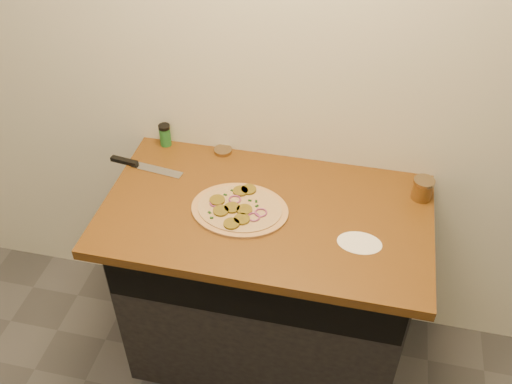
% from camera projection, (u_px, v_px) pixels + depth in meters
% --- Properties ---
extents(cabinet, '(1.10, 0.60, 0.86)m').
position_uv_depth(cabinet, '(266.00, 286.00, 2.41)').
color(cabinet, black).
rests_on(cabinet, ground).
extents(countertop, '(1.20, 0.70, 0.04)m').
position_uv_depth(countertop, '(266.00, 213.00, 2.10)').
color(countertop, brown).
rests_on(countertop, cabinet).
extents(pizza, '(0.36, 0.36, 0.02)m').
position_uv_depth(pizza, '(239.00, 209.00, 2.07)').
color(pizza, tan).
rests_on(pizza, countertop).
extents(chefs_knife, '(0.31, 0.07, 0.02)m').
position_uv_depth(chefs_knife, '(140.00, 165.00, 2.27)').
color(chefs_knife, '#B7BAC1').
rests_on(chefs_knife, countertop).
extents(mason_jar_lid, '(0.10, 0.10, 0.02)m').
position_uv_depth(mason_jar_lid, '(223.00, 151.00, 2.34)').
color(mason_jar_lid, '#947A55').
rests_on(mason_jar_lid, countertop).
extents(salsa_jar, '(0.08, 0.08, 0.08)m').
position_uv_depth(salsa_jar, '(422.00, 189.00, 2.10)').
color(salsa_jar, maroon).
rests_on(salsa_jar, countertop).
extents(spice_shaker, '(0.05, 0.05, 0.10)m').
position_uv_depth(spice_shaker, '(165.00, 135.00, 2.35)').
color(spice_shaker, '#216A2C').
rests_on(spice_shaker, countertop).
extents(flour_spill, '(0.15, 0.15, 0.00)m').
position_uv_depth(flour_spill, '(359.00, 243.00, 1.95)').
color(flour_spill, white).
rests_on(flour_spill, countertop).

